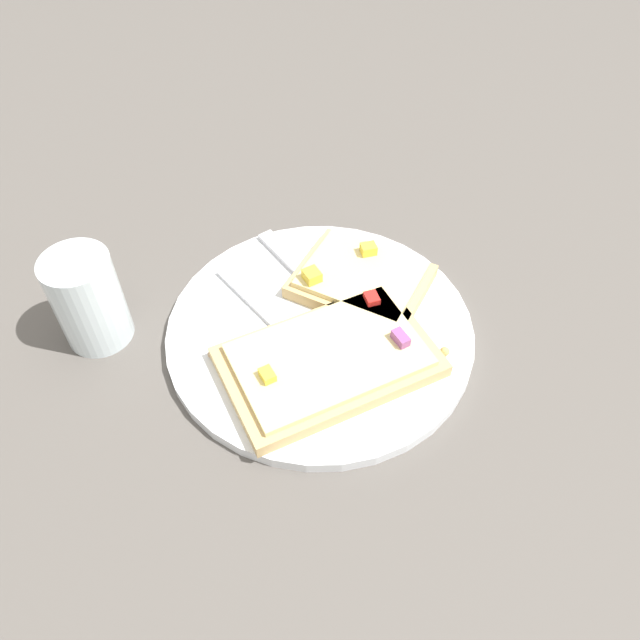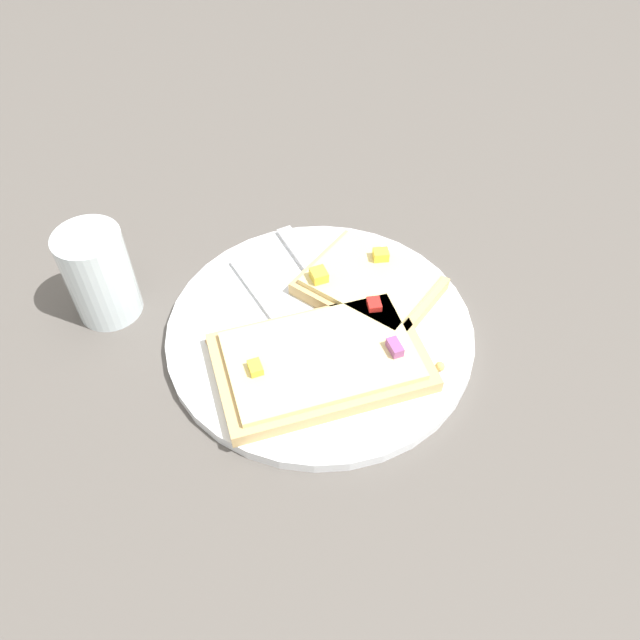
# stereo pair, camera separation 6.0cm
# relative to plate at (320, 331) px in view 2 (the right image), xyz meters

# --- Properties ---
(ground_plane) EXTENTS (4.00, 4.00, 0.00)m
(ground_plane) POSITION_rel_plate_xyz_m (0.00, 0.00, -0.01)
(ground_plane) COLOR #56514C
(plate) EXTENTS (0.30, 0.30, 0.01)m
(plate) POSITION_rel_plate_xyz_m (0.00, 0.00, 0.00)
(plate) COLOR white
(plate) RESTS_ON ground
(fork) EXTENTS (0.05, 0.20, 0.01)m
(fork) POSITION_rel_plate_xyz_m (0.03, -0.01, 0.01)
(fork) COLOR silver
(fork) RESTS_ON plate
(knife) EXTENTS (0.04, 0.21, 0.01)m
(knife) POSITION_rel_plate_xyz_m (-0.02, -0.06, 0.01)
(knife) COLOR silver
(knife) RESTS_ON plate
(pizza_slice_main) EXTENTS (0.20, 0.13, 0.03)m
(pizza_slice_main) POSITION_rel_plate_xyz_m (0.02, 0.05, 0.02)
(pizza_slice_main) COLOR tan
(pizza_slice_main) RESTS_ON plate
(pizza_slice_corner) EXTENTS (0.16, 0.16, 0.03)m
(pizza_slice_corner) POSITION_rel_plate_xyz_m (-0.06, -0.03, 0.02)
(pizza_slice_corner) COLOR tan
(pizza_slice_corner) RESTS_ON plate
(crumb_scatter) EXTENTS (0.20, 0.11, 0.01)m
(crumb_scatter) POSITION_rel_plate_xyz_m (0.00, 0.05, 0.01)
(crumb_scatter) COLOR tan
(crumb_scatter) RESTS_ON plate
(drinking_glass) EXTENTS (0.06, 0.06, 0.10)m
(drinking_glass) POSITION_rel_plate_xyz_m (0.19, -0.11, 0.04)
(drinking_glass) COLOR silver
(drinking_glass) RESTS_ON ground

